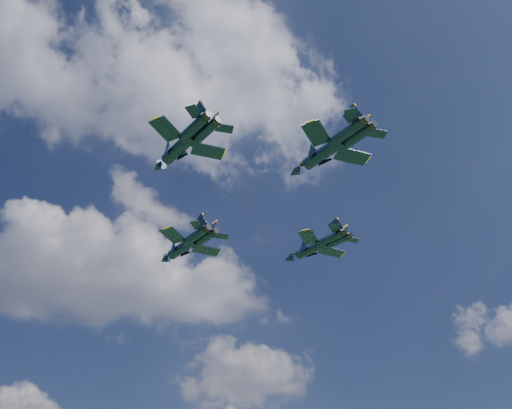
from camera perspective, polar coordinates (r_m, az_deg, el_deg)
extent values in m
cylinder|color=black|center=(107.19, -7.30, -4.28)|extent=(6.82, 9.03, 1.91)
cone|color=black|center=(111.65, -9.17, -5.49)|extent=(3.02, 3.29, 1.80)
ellipsoid|color=brown|center=(110.00, -8.36, -4.72)|extent=(2.53, 3.11, 0.87)
cube|color=black|center=(103.92, -8.31, -3.07)|extent=(5.05, 5.58, 0.19)
cube|color=black|center=(107.57, -5.00, -4.57)|extent=(5.32, 3.65, 0.19)
cube|color=black|center=(100.49, -5.97, -2.02)|extent=(2.62, 3.00, 0.15)
cube|color=black|center=(103.23, -3.53, -3.17)|extent=(2.68, 1.81, 0.15)
cube|color=black|center=(102.65, -5.50, -1.86)|extent=(2.34, 2.29, 3.19)
cube|color=black|center=(103.80, -4.48, -2.35)|extent=(1.82, 3.00, 3.19)
cylinder|color=black|center=(87.03, -7.66, 5.66)|extent=(6.45, 9.06, 1.89)
cone|color=black|center=(91.12, -9.77, 3.67)|extent=(2.92, 3.25, 1.78)
ellipsoid|color=brown|center=(89.70, -8.86, 4.79)|extent=(2.42, 3.10, 0.86)
cube|color=black|center=(84.33, -9.02, 7.46)|extent=(5.08, 5.48, 0.19)
cube|color=black|center=(87.17, -4.83, 5.34)|extent=(5.18, 3.43, 0.19)
cube|color=black|center=(81.20, -6.27, 9.26)|extent=(2.65, 2.96, 0.15)
cube|color=black|center=(83.34, -3.17, 7.59)|extent=(2.59, 1.69, 0.15)
cube|color=black|center=(83.33, -5.64, 9.17)|extent=(2.22, 2.35, 3.15)
cube|color=black|center=(84.22, -4.35, 8.48)|extent=(1.78, 3.01, 3.15)
cylinder|color=black|center=(104.86, 5.62, -4.40)|extent=(6.80, 7.95, 1.75)
cone|color=black|center=(107.81, 3.26, -5.47)|extent=(2.86, 3.01, 1.65)
ellipsoid|color=brown|center=(106.79, 4.25, -4.77)|extent=(2.47, 2.77, 0.80)
cube|color=black|center=(101.49, 5.26, -3.25)|extent=(4.41, 5.14, 0.18)
cube|color=black|center=(106.36, 7.61, -4.73)|extent=(5.00, 3.68, 0.18)
cube|color=black|center=(99.68, 7.93, -2.37)|extent=(2.27, 2.72, 0.14)
cube|color=black|center=(103.28, 9.59, -3.49)|extent=(2.56, 1.85, 0.14)
cube|color=black|center=(101.81, 8.00, -2.22)|extent=(2.31, 1.92, 2.93)
cube|color=black|center=(103.31, 8.70, -2.70)|extent=(1.70, 2.66, 2.93)
cylinder|color=black|center=(83.50, 6.82, 5.20)|extent=(6.58, 8.99, 1.88)
cone|color=black|center=(86.62, 3.91, 3.22)|extent=(2.95, 3.25, 1.78)
ellipsoid|color=brown|center=(85.61, 5.12, 4.35)|extent=(2.46, 3.08, 0.86)
cube|color=black|center=(80.35, 6.04, 7.11)|extent=(5.04, 5.50, 0.19)
cube|color=black|center=(84.76, 9.60, 4.77)|extent=(5.21, 3.51, 0.19)
cube|color=black|center=(78.44, 9.52, 8.80)|extent=(2.62, 2.96, 0.15)
cube|color=black|center=(81.73, 12.05, 6.96)|extent=(2.61, 1.74, 0.15)
cube|color=black|center=(80.73, 9.71, 8.70)|extent=(2.27, 2.31, 3.15)
cube|color=black|center=(82.10, 10.77, 7.93)|extent=(1.79, 2.99, 3.15)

